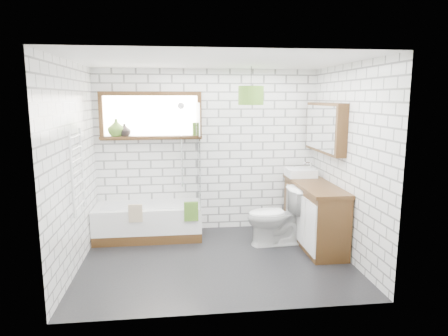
{
  "coord_description": "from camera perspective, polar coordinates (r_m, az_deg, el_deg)",
  "views": [
    {
      "loc": [
        -0.47,
        -4.85,
        2.07
      ],
      "look_at": [
        0.14,
        0.25,
        1.16
      ],
      "focal_mm": 32.0,
      "sensor_mm": 36.0,
      "label": 1
    }
  ],
  "objects": [
    {
      "name": "shower_riser",
      "position": [
        6.16,
        -6.08,
        3.25
      ],
      "size": [
        0.02,
        0.02,
        1.3
      ],
      "primitive_type": "cylinder",
      "color": "silver",
      "rests_on": "wall_back"
    },
    {
      "name": "wall_right",
      "position": [
        5.38,
        17.16,
        0.8
      ],
      "size": [
        0.01,
        2.6,
        2.5
      ],
      "primitive_type": "cube",
      "color": "white",
      "rests_on": "ground"
    },
    {
      "name": "tap",
      "position": [
        6.21,
        12.32,
        0.07
      ],
      "size": [
        0.04,
        0.04,
        0.17
      ],
      "primitive_type": "cylinder",
      "rotation": [
        0.0,
        0.0,
        -0.12
      ],
      "color": "silver",
      "rests_on": "vanity"
    },
    {
      "name": "shower_screen",
      "position": [
        5.88,
        -3.67,
        2.0
      ],
      "size": [
        0.02,
        0.72,
        1.5
      ],
      "primitive_type": "cube",
      "color": "white",
      "rests_on": "bathtub"
    },
    {
      "name": "towel_beige",
      "position": [
        5.73,
        -12.52,
        -6.33
      ],
      "size": [
        0.19,
        0.05,
        0.25
      ],
      "primitive_type": "cube",
      "color": "tan",
      "rests_on": "bathtub"
    },
    {
      "name": "wall_back",
      "position": [
        6.23,
        -2.38,
        2.45
      ],
      "size": [
        3.4,
        0.01,
        2.5
      ],
      "primitive_type": "cube",
      "color": "white",
      "rests_on": "ground"
    },
    {
      "name": "vanity",
      "position": [
        5.87,
        12.71,
        -6.34
      ],
      "size": [
        0.5,
        1.55,
        0.89
      ],
      "primitive_type": "cube",
      "color": "#37210F",
      "rests_on": "floor"
    },
    {
      "name": "ceiling",
      "position": [
        4.9,
        -1.27,
        15.11
      ],
      "size": [
        3.4,
        2.6,
        0.01
      ],
      "primitive_type": "cube",
      "color": "white",
      "rests_on": "ground"
    },
    {
      "name": "wall_left",
      "position": [
        5.08,
        -20.75,
        0.06
      ],
      "size": [
        0.01,
        2.6,
        2.5
      ],
      "primitive_type": "cube",
      "color": "white",
      "rests_on": "ground"
    },
    {
      "name": "pendant",
      "position": [
        5.7,
        3.87,
        10.3
      ],
      "size": [
        0.36,
        0.36,
        0.26
      ],
      "primitive_type": "cylinder",
      "color": "#436C20",
      "rests_on": "ceiling"
    },
    {
      "name": "towel_radiator",
      "position": [
        5.07,
        -20.22,
        -0.49
      ],
      "size": [
        0.06,
        0.52,
        1.0
      ],
      "primitive_type": "cube",
      "color": "white",
      "rests_on": "wall_left"
    },
    {
      "name": "towel_green",
      "position": [
        5.7,
        -4.71,
        -6.2
      ],
      "size": [
        0.2,
        0.05,
        0.27
      ],
      "primitive_type": "cube",
      "color": "#436C20",
      "rests_on": "bathtub"
    },
    {
      "name": "toilet",
      "position": [
        5.74,
        7.4,
        -6.85
      ],
      "size": [
        0.52,
        0.84,
        0.82
      ],
      "primitive_type": "imported",
      "rotation": [
        0.0,
        0.0,
        -1.5
      ],
      "color": "white",
      "rests_on": "floor"
    },
    {
      "name": "vase_olive",
      "position": [
        6.17,
        -15.13,
        5.4
      ],
      "size": [
        0.32,
        0.32,
        0.26
      ],
      "primitive_type": "imported",
      "rotation": [
        0.0,
        0.0,
        -0.37
      ],
      "color": "#4A7123",
      "rests_on": "window"
    },
    {
      "name": "bottle",
      "position": [
        6.11,
        -4.23,
        5.38
      ],
      "size": [
        0.07,
        0.07,
        0.2
      ],
      "primitive_type": "cylinder",
      "rotation": [
        0.0,
        0.0,
        -0.15
      ],
      "color": "#4A7123",
      "rests_on": "window"
    },
    {
      "name": "floor",
      "position": [
        5.3,
        -1.17,
        -13.03
      ],
      "size": [
        3.4,
        2.6,
        0.01
      ],
      "primitive_type": "cube",
      "color": "black",
      "rests_on": "ground"
    },
    {
      "name": "vase_dark",
      "position": [
        6.15,
        -14.02,
        5.11
      ],
      "size": [
        0.22,
        0.22,
        0.19
      ],
      "primitive_type": "imported",
      "rotation": [
        0.0,
        0.0,
        0.2
      ],
      "color": "black",
      "rests_on": "window"
    },
    {
      "name": "wall_front",
      "position": [
        3.67,
        0.76,
        -2.9
      ],
      "size": [
        3.4,
        0.01,
        2.5
      ],
      "primitive_type": "cube",
      "color": "white",
      "rests_on": "ground"
    },
    {
      "name": "window",
      "position": [
        6.13,
        -10.4,
        7.33
      ],
      "size": [
        1.52,
        0.16,
        0.68
      ],
      "primitive_type": "cube",
      "color": "#37210F",
      "rests_on": "wall_back"
    },
    {
      "name": "mirror_cabinet",
      "position": [
        5.86,
        14.23,
        5.6
      ],
      "size": [
        0.16,
        1.2,
        0.7
      ],
      "primitive_type": "cube",
      "color": "#37210F",
      "rests_on": "wall_right"
    },
    {
      "name": "bathtub",
      "position": [
        6.11,
        -10.72,
        -7.49
      ],
      "size": [
        1.55,
        0.68,
        0.5
      ],
      "primitive_type": "cube",
      "color": "white",
      "rests_on": "floor"
    },
    {
      "name": "basin",
      "position": [
        6.18,
        10.89,
        -0.64
      ],
      "size": [
        0.42,
        0.37,
        0.12
      ],
      "primitive_type": "cube",
      "color": "white",
      "rests_on": "vanity"
    }
  ]
}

